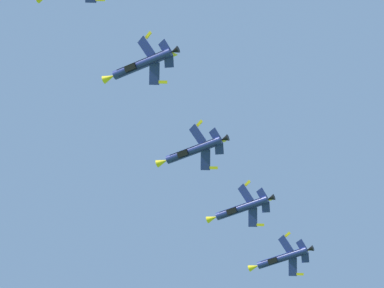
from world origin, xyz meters
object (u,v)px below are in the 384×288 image
Objects in this scene: fighter_jet_right_wing at (193,151)px; fighter_jet_left_wing at (141,65)px; fighter_jet_right_outer at (281,258)px; fighter_jet_left_outer at (241,208)px.

fighter_jet_left_wing is at bearing -178.49° from fighter_jet_right_wing.
fighter_jet_right_wing is 1.00× the size of fighter_jet_right_outer.
fighter_jet_left_wing is 22.52m from fighter_jet_right_wing.
fighter_jet_right_outer reaches higher than fighter_jet_left_wing.
fighter_jet_left_outer is 1.00× the size of fighter_jet_right_outer.
fighter_jet_left_wing is 64.02m from fighter_jet_right_outer.
fighter_jet_right_wing is 41.69m from fighter_jet_right_outer.
fighter_jet_right_outer is at bearing -2.36° from fighter_jet_right_wing.
fighter_jet_right_outer reaches higher than fighter_jet_right_wing.
fighter_jet_left_wing is 1.00× the size of fighter_jet_right_outer.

